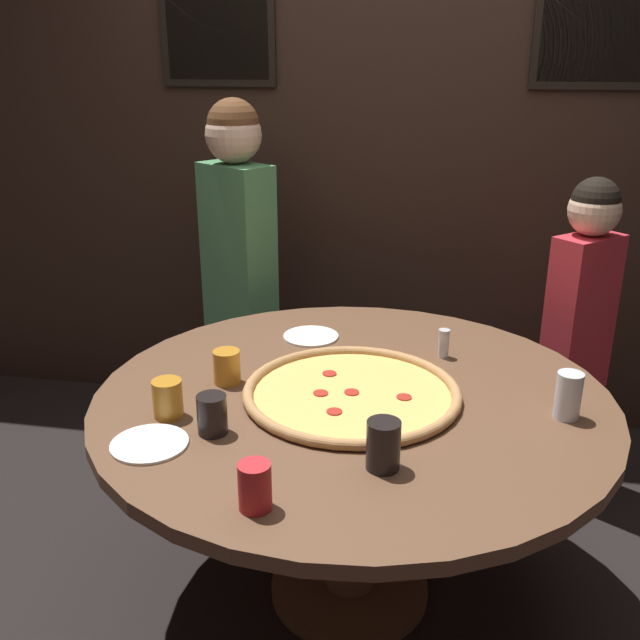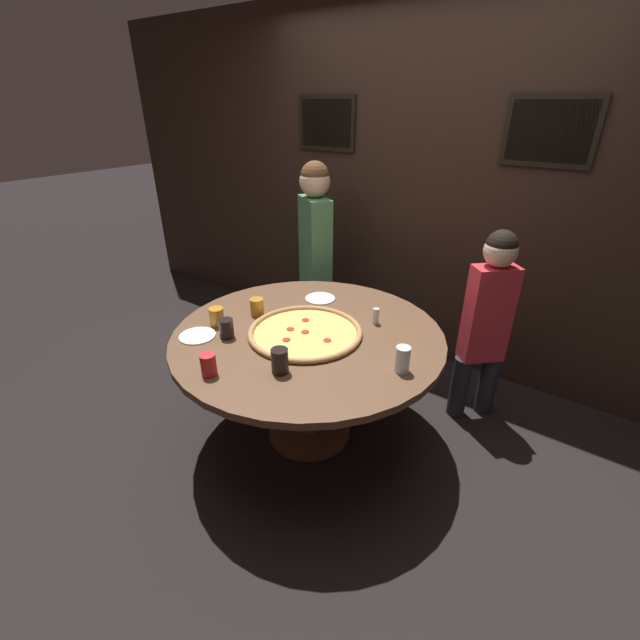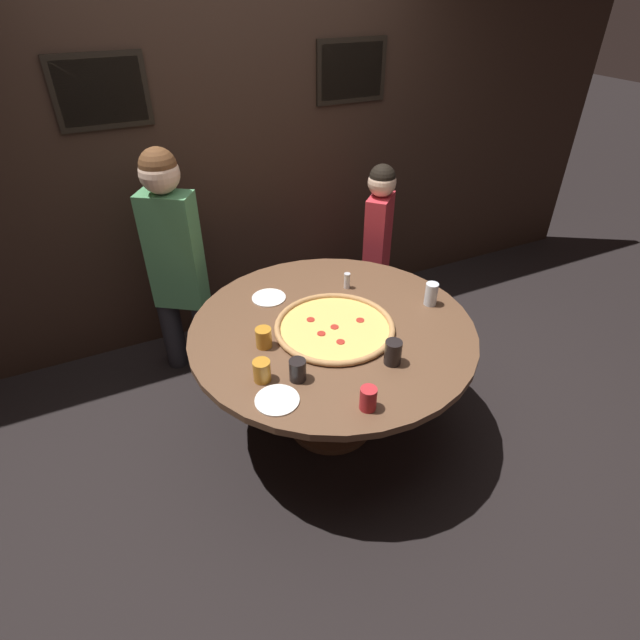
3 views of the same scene
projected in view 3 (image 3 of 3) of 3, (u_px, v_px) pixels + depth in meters
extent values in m
plane|color=black|center=(331.00, 422.00, 3.11)|extent=(24.00, 24.00, 0.00)
cube|color=black|center=(242.00, 152.00, 3.37)|extent=(6.40, 0.06, 2.60)
cube|color=black|center=(101.00, 92.00, 2.79)|extent=(0.52, 0.02, 0.40)
cube|color=#936B5B|center=(101.00, 92.00, 2.79)|extent=(0.46, 0.01, 0.34)
cube|color=black|center=(352.00, 71.00, 3.36)|extent=(0.52, 0.02, 0.40)
cube|color=#936B5B|center=(352.00, 71.00, 3.36)|extent=(0.46, 0.01, 0.34)
cylinder|color=brown|center=(332.00, 329.00, 2.69)|extent=(1.54, 1.54, 0.04)
cylinder|color=brown|center=(331.00, 381.00, 2.91)|extent=(0.16, 0.16, 0.70)
cylinder|color=brown|center=(331.00, 420.00, 3.10)|extent=(0.52, 0.52, 0.04)
cylinder|color=#EAB75B|center=(335.00, 328.00, 2.66)|extent=(0.61, 0.61, 0.01)
torus|color=#B27F4C|center=(335.00, 327.00, 2.65)|extent=(0.65, 0.65, 0.03)
cylinder|color=#A8281E|center=(360.00, 320.00, 2.71)|extent=(0.04, 0.04, 0.00)
cylinder|color=#A8281E|center=(311.00, 320.00, 2.71)|extent=(0.04, 0.04, 0.00)
cylinder|color=#A8281E|center=(335.00, 327.00, 2.66)|extent=(0.04, 0.04, 0.00)
cylinder|color=#A8281E|center=(321.00, 334.00, 2.61)|extent=(0.04, 0.04, 0.00)
cylinder|color=#A8281E|center=(341.00, 342.00, 2.55)|extent=(0.04, 0.04, 0.00)
cylinder|color=#BC7A23|center=(262.00, 371.00, 2.30)|extent=(0.08, 0.08, 0.11)
cylinder|color=black|center=(298.00, 370.00, 2.31)|extent=(0.08, 0.08, 0.11)
cylinder|color=#BC7A23|center=(263.00, 337.00, 2.52)|extent=(0.08, 0.08, 0.11)
cylinder|color=silver|center=(431.00, 294.00, 2.82)|extent=(0.07, 0.07, 0.13)
cylinder|color=black|center=(393.00, 352.00, 2.40)|extent=(0.08, 0.08, 0.13)
cylinder|color=#B22328|center=(368.00, 399.00, 2.15)|extent=(0.08, 0.08, 0.11)
cylinder|color=white|center=(269.00, 298.00, 2.91)|extent=(0.20, 0.20, 0.01)
cylinder|color=white|center=(277.00, 400.00, 2.22)|extent=(0.20, 0.20, 0.01)
cylinder|color=silver|center=(347.00, 282.00, 2.98)|extent=(0.04, 0.04, 0.08)
cylinder|color=#B7B7BC|center=(347.00, 275.00, 2.96)|extent=(0.04, 0.04, 0.01)
cylinder|color=#232328|center=(377.00, 294.00, 3.92)|extent=(0.17, 0.17, 0.44)
cylinder|color=#232328|center=(370.00, 307.00, 3.77)|extent=(0.17, 0.17, 0.44)
cube|color=red|center=(378.00, 238.00, 3.54)|extent=(0.29, 0.28, 0.62)
sphere|color=beige|center=(382.00, 182.00, 3.31)|extent=(0.19, 0.19, 0.19)
sphere|color=black|center=(382.00, 177.00, 3.29)|extent=(0.18, 0.18, 0.18)
cylinder|color=#232328|center=(206.00, 336.00, 3.40)|extent=(0.20, 0.20, 0.53)
cylinder|color=#232328|center=(173.00, 333.00, 3.43)|extent=(0.20, 0.20, 0.53)
cube|color=#4C8C59|center=(174.00, 251.00, 3.05)|extent=(0.36, 0.32, 0.74)
sphere|color=beige|center=(159.00, 173.00, 2.77)|extent=(0.23, 0.23, 0.23)
sphere|color=brown|center=(158.00, 166.00, 2.75)|extent=(0.21, 0.21, 0.21)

